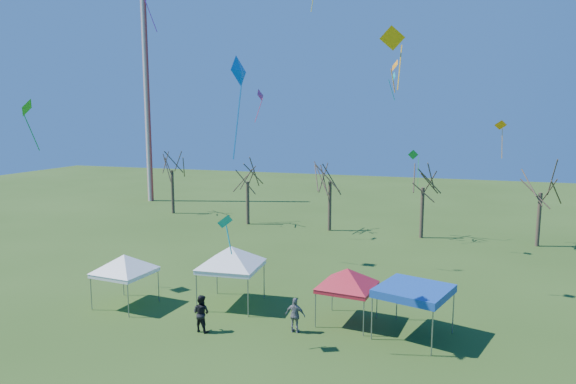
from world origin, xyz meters
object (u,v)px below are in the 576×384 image
Objects in this scene: tree_3 at (424,169)px; person_dark at (201,313)px; tree_1 at (247,166)px; tree_2 at (330,164)px; tent_red at (347,272)px; radio_mast at (147,101)px; tent_white_mid at (231,250)px; tree_0 at (171,155)px; person_grey at (295,315)px; tree_4 at (542,173)px; tent_blue at (414,291)px; tent_white_west at (124,258)px.

person_dark is at bearing -110.79° from tree_3.
tree_2 is (8.40, -0.27, 0.50)m from tree_1.
tent_red is at bearing -55.85° from tree_1.
tent_red is at bearing -44.02° from radio_mast.
tree_3 is at bearing -16.31° from radio_mast.
tent_white_mid is 4.43m from person_dark.
tree_0 is 1.12× the size of tree_1.
tent_white_mid is at bearing -26.42° from person_grey.
tent_white_mid is (24.87, -30.09, -9.30)m from radio_mast.
tree_4 is at bearing -119.67° from person_grey.
tent_blue reaches higher than person_dark.
tree_1 reaches higher than tent_blue.
tree_0 is at bearing -47.34° from person_grey.
person_dark is (7.71, -24.55, -4.85)m from tree_1.
person_grey is (3.80, -22.94, -5.41)m from tree_2.
tree_1 is 26.18m from person_dark.
tent_white_west is (-6.41, -22.48, -3.51)m from tree_2.
person_grey is (22.29, -25.95, -5.60)m from tree_0.
tent_blue is (17.79, -21.88, -3.49)m from tree_1.
tent_white_west is at bearing -9.09° from person_dark.
tent_white_mid is at bearing -114.48° from tree_3.
person_grey is at bearing -166.57° from tent_blue.
tent_white_west is 10.40m from person_grey.
tree_0 is at bearing -48.50° from person_dark.
tree_2 is at bearing -20.57° from radio_mast.
person_dark is 1.06× the size of person_grey.
tent_white_west is 6.00m from tent_white_mid.
tree_1 is at bearing 178.15° from tree_2.
tent_white_west is 6.27m from person_dark.
tree_4 reaches higher than tent_white_west.
radio_mast is at bearing 138.28° from tent_blue.
tent_white_mid reaches higher than tent_blue.
tent_blue is (10.16, -1.14, -0.90)m from tent_white_mid.
person_grey is at bearing -101.49° from tree_3.
radio_mast reaches higher than tent_blue.
tree_2 is at bearing -78.59° from person_grey.
tree_3 is at bearing -99.49° from person_grey.
tent_blue is 10.52m from person_dark.
tent_white_west is 0.87× the size of tent_white_mid.
tree_2 is 2.06× the size of tent_blue.
tent_white_mid reaches higher than tent_red.
person_dark is at bearing -17.47° from tent_white_west.
tree_2 reaches higher than tent_white_mid.
tree_0 is 34.66m from person_grey.
tree_3 reaches higher than tent_blue.
tent_red is (5.99, -20.94, -3.58)m from tree_2.
tent_blue is 2.12× the size of person_dark.
tree_1 is at bearing 177.94° from tree_3.
tent_red is at bearing -96.68° from tree_3.
tent_blue is at bearing -87.33° from tree_3.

